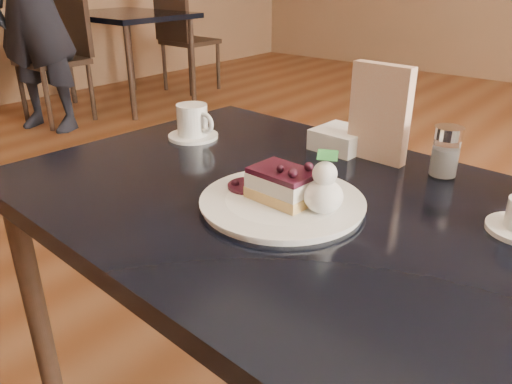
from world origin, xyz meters
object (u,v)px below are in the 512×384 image
Objects in this scene: main_table at (297,233)px; dessert_plate at (282,202)px; cheesecake_slice at (283,185)px; coffee_set at (193,123)px; patron at (32,2)px; bg_table_far_left at (134,95)px.

dessert_plate is at bearing -90.00° from main_table.
cheesecake_slice is 0.89× the size of coffee_set.
coffee_set is 2.64m from patron.
bg_table_far_left reaches higher than main_table.
bg_table_far_left is (-2.95, 1.90, -0.65)m from cheesecake_slice.
patron is (-2.47, 0.94, 0.12)m from coffee_set.
dessert_plate reaches higher than main_table.
coffee_set is (-0.38, 0.16, -0.00)m from cheesecake_slice.
cheesecake_slice reaches higher than main_table.
cheesecake_slice is 0.06× the size of bg_table_far_left.
coffee_set is at bearing 166.66° from main_table.
patron is (-2.85, 1.10, 0.15)m from dessert_plate.
dessert_plate is 0.41m from coffee_set.
cheesecake_slice is at bearing -22.77° from coffee_set.
cheesecake_slice is 0.41m from coffee_set.
coffee_set is (-0.38, 0.16, 0.03)m from dessert_plate.
dessert_plate is at bearing -42.71° from patron.
coffee_set reaches higher than cheesecake_slice.
main_table is at bearing 86.67° from dessert_plate.
cheesecake_slice is at bearing -42.71° from patron.
coffee_set is at bearing 160.56° from cheesecake_slice.
bg_table_far_left reaches higher than dessert_plate.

